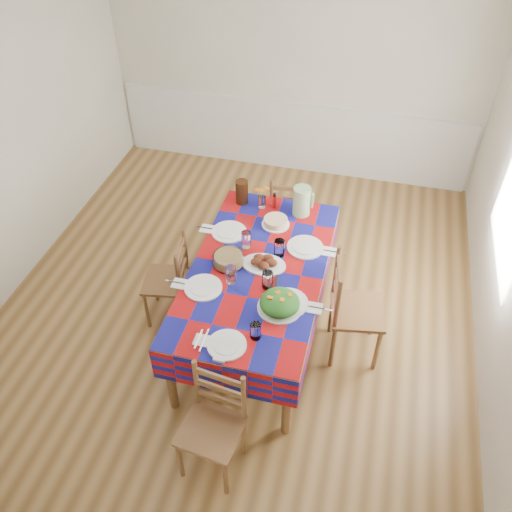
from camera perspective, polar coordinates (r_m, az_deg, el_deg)
The scene contains 22 objects.
room at distance 4.55m, azimuth -2.05°, elevation 7.25°, with size 4.58×5.08×2.78m.
wainscot at distance 7.06m, azimuth 3.76°, elevation 12.61°, with size 4.41×0.06×0.92m.
dining_table at distance 4.63m, azimuth 0.18°, elevation -2.10°, with size 1.12×2.08×0.81m.
setting_near_head at distance 4.00m, azimuth -2.08°, elevation -8.77°, with size 0.48×0.32×0.14m.
setting_left_near at distance 4.41m, azimuth -4.61°, elevation -2.80°, with size 0.57×0.34×0.15m.
setting_left_far at distance 4.85m, azimuth -2.29°, elevation 2.29°, with size 0.58×0.35×0.15m.
setting_right_near at distance 4.31m, azimuth 2.70°, elevation -4.04°, with size 0.60×0.35×0.15m.
setting_right_far at distance 4.73m, azimuth 4.32°, elevation 0.90°, with size 0.61×0.35×0.15m.
meat_platter at distance 4.58m, azimuth 0.82°, elevation -0.71°, with size 0.38×0.27×0.07m.
salad_platter at distance 4.21m, azimuth 2.52°, elevation -4.98°, with size 0.35×0.35×0.15m.
pasta_bowl at distance 4.58m, azimuth -2.93°, elevation -0.36°, with size 0.26×0.26×0.09m.
cake at distance 4.99m, azimuth 2.08°, elevation 3.60°, with size 0.26×0.26×0.07m.
serving_utensils at distance 4.45m, azimuth 1.74°, elevation -2.65°, with size 0.17×0.37×0.01m.
flower_vase at distance 5.17m, azimuth 0.61°, elevation 6.04°, with size 0.14×0.12×0.23m.
hot_sauce at distance 5.18m, azimuth 1.92°, elevation 5.86°, with size 0.04×0.04×0.17m, color red.
green_pitcher at distance 5.08m, azimuth 4.84°, elevation 5.79°, with size 0.17×0.17×0.28m, color #9DC48A.
tea_pitcher at distance 5.22m, azimuth -1.49°, elevation 6.76°, with size 0.12×0.12×0.24m, color #321A0B.
name_card at distance 3.92m, azimuth -3.91°, elevation -10.85°, with size 0.09×0.03×0.02m, color white.
chair_near at distance 4.04m, azimuth -4.51°, elevation -17.34°, with size 0.47×0.45×0.95m.
chair_far at distance 5.78m, azimuth 3.43°, elevation 4.76°, with size 0.45×0.43×0.91m.
chair_left at distance 5.03m, azimuth -9.05°, elevation -2.57°, with size 0.45×0.46×0.92m.
chair_right at distance 4.70m, azimuth 10.03°, elevation -5.62°, with size 0.51×0.53×1.05m.
Camera 1 is at (1.08, -3.58, 3.94)m, focal length 38.00 mm.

